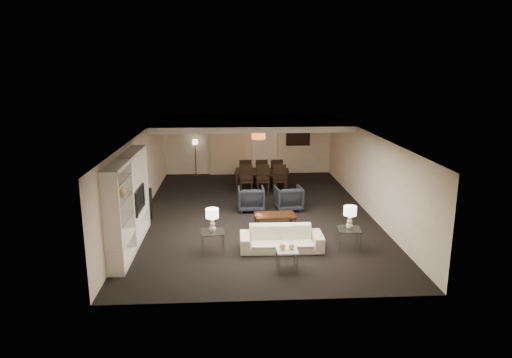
{
  "coord_description": "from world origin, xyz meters",
  "views": [
    {
      "loc": [
        -0.79,
        -13.57,
        4.45
      ],
      "look_at": [
        0.0,
        0.0,
        1.1
      ],
      "focal_mm": 32.0,
      "sensor_mm": 36.0,
      "label": 1
    }
  ],
  "objects": [
    {
      "name": "vase_amber",
      "position": [
        -3.31,
        -3.14,
        1.64
      ],
      "size": [
        0.16,
        0.16,
        0.17
      ],
      "primitive_type": "imported",
      "color": "#CB8B43",
      "rests_on": "media_unit"
    },
    {
      "name": "side_table_right",
      "position": [
        2.16,
        -2.99,
        0.26
      ],
      "size": [
        0.62,
        0.62,
        0.53
      ],
      "primitive_type": null,
      "rotation": [
        0.0,
        0.0,
        -0.11
      ],
      "color": "white",
      "rests_on": "floor"
    },
    {
      "name": "gold_gourd_b",
      "position": [
        0.56,
        -4.09,
        0.53
      ],
      "size": [
        0.13,
        0.13,
        0.13
      ],
      "primitive_type": "sphere",
      "color": "tan",
      "rests_on": "marble_table"
    },
    {
      "name": "media_unit",
      "position": [
        -3.31,
        -2.6,
        1.18
      ],
      "size": [
        0.38,
        3.4,
        2.35
      ],
      "primitive_type": null,
      "color": "white",
      "rests_on": "wall_left"
    },
    {
      "name": "table_lamp_left",
      "position": [
        -1.24,
        -2.99,
        0.82
      ],
      "size": [
        0.36,
        0.36,
        0.58
      ],
      "primitive_type": null,
      "rotation": [
        0.0,
        0.0,
        0.12
      ],
      "color": "beige",
      "rests_on": "side_table_left"
    },
    {
      "name": "floor_lamp",
      "position": [
        -2.22,
        5.2,
        0.77
      ],
      "size": [
        0.29,
        0.29,
        1.53
      ],
      "primitive_type": null,
      "rotation": [
        0.0,
        0.0,
        0.4
      ],
      "color": "black",
      "rests_on": "floor"
    },
    {
      "name": "marble_table",
      "position": [
        0.46,
        -4.09,
        0.23
      ],
      "size": [
        0.48,
        0.48,
        0.47
      ],
      "primitive_type": null,
      "rotation": [
        0.0,
        0.0,
        0.01
      ],
      "color": "white",
      "rests_on": "floor"
    },
    {
      "name": "chair_fl",
      "position": [
        -0.22,
        3.45,
        0.52
      ],
      "size": [
        0.51,
        0.51,
        1.04
      ],
      "primitive_type": null,
      "rotation": [
        0.0,
        0.0,
        3.21
      ],
      "color": "black",
      "rests_on": "floor"
    },
    {
      "name": "ceiling_soffit",
      "position": [
        0.0,
        3.5,
        2.4
      ],
      "size": [
        7.0,
        4.0,
        0.2
      ],
      "primitive_type": "cube",
      "color": "silver",
      "rests_on": "ceiling"
    },
    {
      "name": "coffee_table",
      "position": [
        0.46,
        -1.39,
        0.2
      ],
      "size": [
        1.16,
        0.72,
        0.4
      ],
      "primitive_type": null,
      "rotation": [
        0.0,
        0.0,
        0.06
      ],
      "color": "black",
      "rests_on": "floor"
    },
    {
      "name": "chair_nl",
      "position": [
        -0.22,
        2.15,
        0.52
      ],
      "size": [
        0.5,
        0.5,
        1.04
      ],
      "primitive_type": null,
      "rotation": [
        0.0,
        0.0,
        -0.04
      ],
      "color": "black",
      "rests_on": "floor"
    },
    {
      "name": "dining_table",
      "position": [
        0.38,
        2.8,
        0.35
      ],
      "size": [
        2.09,
        1.3,
        0.7
      ],
      "primitive_type": "imported",
      "rotation": [
        0.0,
        0.0,
        -0.1
      ],
      "color": "black",
      "rests_on": "floor"
    },
    {
      "name": "television",
      "position": [
        -3.28,
        -1.97,
        1.07
      ],
      "size": [
        1.12,
        0.15,
        0.64
      ],
      "primitive_type": "imported",
      "rotation": [
        0.0,
        0.0,
        1.57
      ],
      "color": "black",
      "rests_on": "media_unit"
    },
    {
      "name": "table_lamp_right",
      "position": [
        2.16,
        -2.99,
        0.82
      ],
      "size": [
        0.34,
        0.34,
        0.58
      ],
      "primitive_type": null,
      "rotation": [
        0.0,
        0.0,
        -0.08
      ],
      "color": "beige",
      "rests_on": "side_table_right"
    },
    {
      "name": "wall_front",
      "position": [
        0.0,
        -5.5,
        1.25
      ],
      "size": [
        7.0,
        0.02,
        2.5
      ],
      "primitive_type": "cube",
      "color": "#C3B49D",
      "rests_on": "ground"
    },
    {
      "name": "painting",
      "position": [
        2.1,
        5.46,
        1.55
      ],
      "size": [
        0.95,
        0.04,
        0.65
      ],
      "primitive_type": "cube",
      "color": "#142D38",
      "rests_on": "wall_back"
    },
    {
      "name": "chair_fr",
      "position": [
        0.98,
        3.45,
        0.52
      ],
      "size": [
        0.49,
        0.49,
        1.04
      ],
      "primitive_type": null,
      "rotation": [
        0.0,
        0.0,
        3.16
      ],
      "color": "black",
      "rests_on": "floor"
    },
    {
      "name": "pendant_light",
      "position": [
        0.3,
        3.5,
        1.92
      ],
      "size": [
        0.52,
        0.52,
        0.24
      ],
      "primitive_type": "cylinder",
      "color": "#D8591E",
      "rests_on": "ceiling_soffit"
    },
    {
      "name": "sofa",
      "position": [
        0.46,
        -2.99,
        0.3
      ],
      "size": [
        2.06,
        0.82,
        0.6
      ],
      "primitive_type": "imported",
      "rotation": [
        0.0,
        0.0,
        -0.01
      ],
      "color": "beige",
      "rests_on": "floor"
    },
    {
      "name": "chair_fm",
      "position": [
        0.38,
        3.45,
        0.52
      ],
      "size": [
        0.54,
        0.54,
        1.04
      ],
      "primitive_type": null,
      "rotation": [
        0.0,
        0.0,
        3.26
      ],
      "color": "black",
      "rests_on": "floor"
    },
    {
      "name": "side_table_left",
      "position": [
        -1.24,
        -2.99,
        0.26
      ],
      "size": [
        0.61,
        0.61,
        0.53
      ],
      "primitive_type": null,
      "rotation": [
        0.0,
        0.0,
        0.08
      ],
      "color": "silver",
      "rests_on": "floor"
    },
    {
      "name": "floor",
      "position": [
        0.0,
        0.0,
        0.0
      ],
      "size": [
        11.0,
        11.0,
        0.0
      ],
      "primitive_type": "plane",
      "color": "black",
      "rests_on": "ground"
    },
    {
      "name": "floor_speaker",
      "position": [
        -3.2,
        -0.33,
        0.48
      ],
      "size": [
        0.13,
        0.13,
        0.95
      ],
      "primitive_type": "cube",
      "rotation": [
        0.0,
        0.0,
        -0.26
      ],
      "color": "black",
      "rests_on": "floor"
    },
    {
      "name": "curtains",
      "position": [
        -0.9,
        5.42,
        1.2
      ],
      "size": [
        1.5,
        0.12,
        2.4
      ],
      "primitive_type": "cube",
      "color": "beige",
      "rests_on": "wall_back"
    },
    {
      "name": "chair_nr",
      "position": [
        0.98,
        2.15,
        0.52
      ],
      "size": [
        0.51,
        0.51,
        1.04
      ],
      "primitive_type": null,
      "rotation": [
        0.0,
        0.0,
        -0.05
      ],
      "color": "black",
      "rests_on": "floor"
    },
    {
      "name": "wall_right",
      "position": [
        3.5,
        0.0,
        1.25
      ],
      "size": [
        0.02,
        11.0,
        2.5
      ],
      "primitive_type": "cube",
      "color": "#C3B49D",
      "rests_on": "ground"
    },
    {
      "name": "wall_left",
      "position": [
        -3.5,
        0.0,
        1.25
      ],
      "size": [
        0.02,
        11.0,
        2.5
      ],
      "primitive_type": "cube",
      "color": "#C3B49D",
      "rests_on": "ground"
    },
    {
      "name": "gold_gourd_a",
      "position": [
        0.36,
        -4.09,
        0.54
      ],
      "size": [
        0.15,
        0.15,
        0.15
      ],
      "primitive_type": "sphere",
      "color": "#DCBA74",
      "rests_on": "marble_table"
    },
    {
      "name": "ceiling",
      "position": [
        0.0,
        0.0,
        2.5
      ],
      "size": [
        7.0,
        11.0,
        0.02
      ],
      "primitive_type": "cube",
      "color": "silver",
      "rests_on": "ground"
    },
    {
      "name": "chair_nm",
      "position": [
        0.38,
        2.15,
        0.52
      ],
      "size": [
        0.51,
        0.51,
        1.04
      ],
      "primitive_type": null,
      "rotation": [
        0.0,
        0.0,
        -0.06
      ],
      "color": "black",
      "rests_on": "floor"
    },
    {
      "name": "vase_blue",
      "position": [
        -3.31,
        -3.85,
        1.15
      ],
      "size": [
        0.17,
        0.17,
        0.18
      ],
      "primitive_type": "imported",
      "color": "#295DB5",
      "rests_on": "media_unit"
    },
    {
      "name": "armchair_left",
      "position": [
        -0.14,
        0.31,
        0.38
      ],
      "size": [
        0.82,
        0.85,
        0.76
      ],
      "primitive_type": "imported",
      "rotation": [
        0.0,
        0.0,
        3.15
      ],
      "color": "black",
      "rests_on": "floor"
    },
    {
      "name": "wall_back",
      "position": [
        0.0,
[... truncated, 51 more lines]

